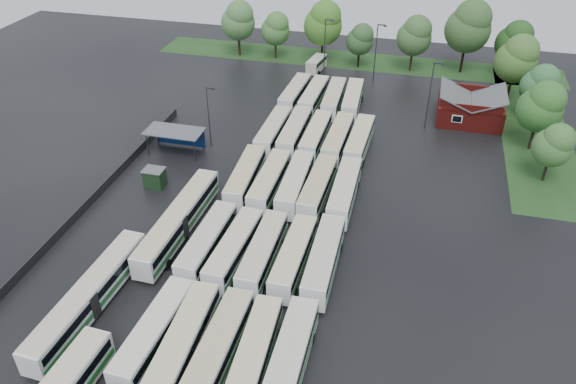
# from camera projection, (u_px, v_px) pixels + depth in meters

# --- Properties ---
(ground) EXTENTS (160.00, 160.00, 0.00)m
(ground) POSITION_uv_depth(u_px,v_px,m) (243.00, 268.00, 60.67)
(ground) COLOR black
(ground) RESTS_ON ground
(brick_building) EXTENTS (10.07, 8.60, 5.39)m
(brick_building) POSITION_uv_depth(u_px,v_px,m) (470.00, 110.00, 89.11)
(brick_building) COLOR maroon
(brick_building) RESTS_ON ground
(wash_shed) EXTENTS (8.20, 4.20, 3.58)m
(wash_shed) POSITION_uv_depth(u_px,v_px,m) (176.00, 133.00, 80.27)
(wash_shed) COLOR #2D2D30
(wash_shed) RESTS_ON ground
(utility_hut) EXTENTS (2.70, 2.20, 2.62)m
(utility_hut) POSITION_uv_depth(u_px,v_px,m) (155.00, 178.00, 73.41)
(utility_hut) COLOR black
(utility_hut) RESTS_ON ground
(grass_strip_north) EXTENTS (80.00, 10.00, 0.01)m
(grass_strip_north) POSITION_uv_depth(u_px,v_px,m) (353.00, 61.00, 112.41)
(grass_strip_north) COLOR #1C3E16
(grass_strip_north) RESTS_ON ground
(grass_strip_east) EXTENTS (10.00, 50.00, 0.01)m
(grass_strip_east) POSITION_uv_depth(u_px,v_px,m) (534.00, 128.00, 88.11)
(grass_strip_east) COLOR #1C3E16
(grass_strip_east) RESTS_ON ground
(west_fence) EXTENTS (0.10, 50.00, 1.20)m
(west_fence) POSITION_uv_depth(u_px,v_px,m) (96.00, 195.00, 71.34)
(west_fence) COLOR #2D2D30
(west_fence) RESTS_ON ground
(bus_r1c0) EXTENTS (3.08, 12.14, 3.35)m
(bus_r1c0) POSITION_uv_depth(u_px,v_px,m) (155.00, 333.00, 50.66)
(bus_r1c0) COLOR silver
(bus_r1c0) RESTS_ON ground
(bus_r1c1) EXTENTS (3.04, 12.40, 3.43)m
(bus_r1c1) POSITION_uv_depth(u_px,v_px,m) (185.00, 341.00, 49.86)
(bus_r1c1) COLOR silver
(bus_r1c1) RESTS_ON ground
(bus_r1c2) EXTENTS (2.75, 12.31, 3.42)m
(bus_r1c2) POSITION_uv_depth(u_px,v_px,m) (219.00, 348.00, 49.17)
(bus_r1c2) COLOR silver
(bus_r1c2) RESTS_ON ground
(bus_r1c3) EXTENTS (3.02, 11.89, 3.28)m
(bus_r1c3) POSITION_uv_depth(u_px,v_px,m) (254.00, 354.00, 48.69)
(bus_r1c3) COLOR silver
(bus_r1c3) RESTS_ON ground
(bus_r1c4) EXTENTS (2.75, 12.43, 3.45)m
(bus_r1c4) POSITION_uv_depth(u_px,v_px,m) (290.00, 360.00, 48.09)
(bus_r1c4) COLOR silver
(bus_r1c4) RESTS_ON ground
(bus_r2c0) EXTENTS (2.89, 12.14, 3.36)m
(bus_r2c0) POSITION_uv_depth(u_px,v_px,m) (208.00, 242.00, 61.46)
(bus_r2c0) COLOR silver
(bus_r2c0) RESTS_ON ground
(bus_r2c1) EXTENTS (3.11, 11.99, 3.31)m
(bus_r2c1) POSITION_uv_depth(u_px,v_px,m) (234.00, 249.00, 60.58)
(bus_r2c1) COLOR silver
(bus_r2c1) RESTS_ON ground
(bus_r2c2) EXTENTS (2.57, 11.97, 3.33)m
(bus_r2c2) POSITION_uv_depth(u_px,v_px,m) (263.00, 253.00, 60.01)
(bus_r2c2) COLOR silver
(bus_r2c2) RESTS_ON ground
(bus_r2c3) EXTENTS (2.66, 11.81, 3.28)m
(bus_r2c3) POSITION_uv_depth(u_px,v_px,m) (293.00, 257.00, 59.49)
(bus_r2c3) COLOR silver
(bus_r2c3) RESTS_ON ground
(bus_r2c4) EXTENTS (2.84, 12.45, 3.45)m
(bus_r2c4) POSITION_uv_depth(u_px,v_px,m) (324.00, 260.00, 58.98)
(bus_r2c4) COLOR silver
(bus_r2c4) RESTS_ON ground
(bus_r3c0) EXTENTS (3.18, 12.29, 3.39)m
(bus_r3c0) POSITION_uv_depth(u_px,v_px,m) (245.00, 177.00, 72.61)
(bus_r3c0) COLOR silver
(bus_r3c0) RESTS_ON ground
(bus_r3c1) EXTENTS (2.64, 12.21, 3.40)m
(bus_r3c1) POSITION_uv_depth(u_px,v_px,m) (270.00, 182.00, 71.66)
(bus_r3c1) COLOR silver
(bus_r3c1) RESTS_ON ground
(bus_r3c2) EXTENTS (2.90, 12.35, 3.42)m
(bus_r3c2) POSITION_uv_depth(u_px,v_px,m) (295.00, 184.00, 71.21)
(bus_r3c2) COLOR silver
(bus_r3c2) RESTS_ON ground
(bus_r3c3) EXTENTS (2.88, 12.23, 3.39)m
(bus_r3c3) POSITION_uv_depth(u_px,v_px,m) (318.00, 188.00, 70.51)
(bus_r3c3) COLOR silver
(bus_r3c3) RESTS_ON ground
(bus_r3c4) EXTENTS (2.78, 12.44, 3.45)m
(bus_r3c4) POSITION_uv_depth(u_px,v_px,m) (344.00, 191.00, 69.74)
(bus_r3c4) COLOR silver
(bus_r3c4) RESTS_ON ground
(bus_r4c0) EXTENTS (2.68, 12.12, 3.37)m
(bus_r4c0) POSITION_uv_depth(u_px,v_px,m) (273.00, 131.00, 83.16)
(bus_r4c0) COLOR silver
(bus_r4c0) RESTS_ON ground
(bus_r4c1) EXTENTS (2.66, 12.35, 3.44)m
(bus_r4c1) POSITION_uv_depth(u_px,v_px,m) (295.00, 132.00, 82.87)
(bus_r4c1) COLOR silver
(bus_r4c1) RESTS_ON ground
(bus_r4c2) EXTENTS (2.64, 11.87, 3.30)m
(bus_r4c2) POSITION_uv_depth(u_px,v_px,m) (316.00, 136.00, 82.06)
(bus_r4c2) COLOR silver
(bus_r4c2) RESTS_ON ground
(bus_r4c3) EXTENTS (2.87, 12.19, 3.38)m
(bus_r4c3) POSITION_uv_depth(u_px,v_px,m) (338.00, 139.00, 81.23)
(bus_r4c3) COLOR silver
(bus_r4c3) RESTS_ON ground
(bus_r4c4) EXTENTS (2.89, 12.09, 3.35)m
(bus_r4c4) POSITION_uv_depth(u_px,v_px,m) (359.00, 141.00, 80.74)
(bus_r4c4) COLOR silver
(bus_r4c4) RESTS_ON ground
(bus_r5c0) EXTENTS (2.96, 11.98, 3.31)m
(bus_r5c0) POSITION_uv_depth(u_px,v_px,m) (295.00, 94.00, 94.54)
(bus_r5c0) COLOR silver
(bus_r5c0) RESTS_ON ground
(bus_r5c1) EXTENTS (2.88, 12.00, 3.32)m
(bus_r5c1) POSITION_uv_depth(u_px,v_px,m) (314.00, 96.00, 93.70)
(bus_r5c1) COLOR silver
(bus_r5c1) RESTS_ON ground
(bus_r5c2) EXTENTS (2.91, 12.06, 3.34)m
(bus_r5c2) POSITION_uv_depth(u_px,v_px,m) (334.00, 99.00, 92.86)
(bus_r5c2) COLOR silver
(bus_r5c2) RESTS_ON ground
(bus_r5c3) EXTENTS (3.11, 12.04, 3.32)m
(bus_r5c3) POSITION_uv_depth(u_px,v_px,m) (352.00, 100.00, 92.47)
(bus_r5c3) COLOR silver
(bus_r5c3) RESTS_ON ground
(artic_bus_west_b) EXTENTS (3.04, 18.35, 3.39)m
(artic_bus_west_b) POSITION_uv_depth(u_px,v_px,m) (179.00, 220.00, 64.73)
(artic_bus_west_b) COLOR silver
(artic_bus_west_b) RESTS_ON ground
(artic_bus_west_c) EXTENTS (3.36, 18.00, 3.32)m
(artic_bus_west_c) POSITION_uv_depth(u_px,v_px,m) (89.00, 297.00, 54.49)
(artic_bus_west_c) COLOR silver
(artic_bus_west_c) RESTS_ON ground
(minibus) EXTENTS (3.00, 6.09, 2.55)m
(minibus) POSITION_uv_depth(u_px,v_px,m) (316.00, 64.00, 107.09)
(minibus) COLOR beige
(minibus) RESTS_ON ground
(tree_north_0) EXTENTS (6.76, 6.76, 11.19)m
(tree_north_0) POSITION_uv_depth(u_px,v_px,m) (239.00, 20.00, 110.91)
(tree_north_0) COLOR black
(tree_north_0) RESTS_ON ground
(tree_north_1) EXTENTS (5.71, 5.71, 9.45)m
(tree_north_1) POSITION_uv_depth(u_px,v_px,m) (276.00, 28.00, 110.14)
(tree_north_1) COLOR #331F13
(tree_north_1) RESTS_ON ground
(tree_north_2) EXTENTS (7.40, 7.40, 12.25)m
(tree_north_2) POSITION_uv_depth(u_px,v_px,m) (324.00, 23.00, 107.32)
(tree_north_2) COLOR black
(tree_north_2) RESTS_ON ground
(tree_north_3) EXTENTS (5.21, 5.21, 8.63)m
(tree_north_3) POSITION_uv_depth(u_px,v_px,m) (361.00, 39.00, 106.43)
(tree_north_3) COLOR black
(tree_north_3) RESTS_ON ground
(tree_north_4) EXTENTS (6.49, 6.49, 10.74)m
(tree_north_4) POSITION_uv_depth(u_px,v_px,m) (415.00, 35.00, 104.12)
(tree_north_4) COLOR #322015
(tree_north_4) RESTS_ON ground
(tree_north_5) EXTENTS (8.36, 8.36, 13.85)m
(tree_north_5) POSITION_uv_depth(u_px,v_px,m) (469.00, 26.00, 102.30)
(tree_north_5) COLOR black
(tree_north_5) RESTS_ON ground
(tree_north_6) EXTENTS (6.53, 6.53, 10.81)m
(tree_north_6) POSITION_uv_depth(u_px,v_px,m) (515.00, 41.00, 101.35)
(tree_north_6) COLOR black
(tree_north_6) RESTS_ON ground
(tree_east_0) EXTENTS (5.15, 5.15, 8.53)m
(tree_east_0) POSITION_uv_depth(u_px,v_px,m) (554.00, 145.00, 72.24)
(tree_east_0) COLOR black
(tree_east_0) RESTS_ON ground
(tree_east_1) EXTENTS (6.45, 6.45, 10.69)m
(tree_east_1) POSITION_uv_depth(u_px,v_px,m) (542.00, 106.00, 78.66)
(tree_east_1) COLOR black
(tree_east_1) RESTS_ON ground
(tree_east_2) EXTENTS (5.68, 5.68, 9.41)m
(tree_east_2) POSITION_uv_depth(u_px,v_px,m) (540.00, 84.00, 87.16)
(tree_east_2) COLOR #372412
(tree_east_2) RESTS_ON ground
(tree_east_3) EXTENTS (7.01, 7.01, 11.61)m
(tree_east_3) POSITION_uv_depth(u_px,v_px,m) (518.00, 58.00, 92.62)
(tree_east_3) COLOR black
(tree_east_3) RESTS_ON ground
(tree_east_4) EXTENTS (4.82, 4.82, 7.98)m
(tree_east_4) POSITION_uv_depth(u_px,v_px,m) (515.00, 54.00, 101.13)
(tree_east_4) COLOR black
(tree_east_4) RESTS_ON ground
(lamp_post_ne) EXTENTS (1.66, 0.32, 10.80)m
(lamp_post_ne) POSITION_uv_depth(u_px,v_px,m) (431.00, 91.00, 84.48)
(lamp_post_ne) COLOR #2D2D30
(lamp_post_ne) RESTS_ON ground
(lamp_post_nw) EXTENTS (1.43, 0.28, 9.28)m
(lamp_post_nw) POSITION_uv_depth(u_px,v_px,m) (209.00, 112.00, 80.38)
(lamp_post_nw) COLOR #2D2D30
(lamp_post_nw) RESTS_ON ground
(lamp_post_back_w) EXTENTS (1.66, 0.32, 10.79)m
(lamp_post_back_w) POSITION_uv_depth(u_px,v_px,m) (325.00, 44.00, 102.10)
(lamp_post_back_w) COLOR #2D2D30
(lamp_post_back_w) RESTS_ON ground
(lamp_post_back_e) EXTENTS (1.65, 0.32, 10.70)m
(lamp_post_back_e) POSITION_uv_depth(u_px,v_px,m) (377.00, 49.00, 99.86)
(lamp_post_back_e) COLOR #2D2D30
(lamp_post_back_e) RESTS_ON ground
(puddle_2) EXTENTS (6.58, 6.58, 0.01)m
(puddle_2) POSITION_uv_depth(u_px,v_px,m) (167.00, 252.00, 62.95)
(puddle_2) COLOR black
(puddle_2) RESTS_ON ground
(puddle_3) EXTENTS (3.05, 3.05, 0.01)m
(puddle_3) POSITION_uv_depth(u_px,v_px,m) (283.00, 279.00, 59.23)
(puddle_3) COLOR black
(puddle_3) RESTS_ON ground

